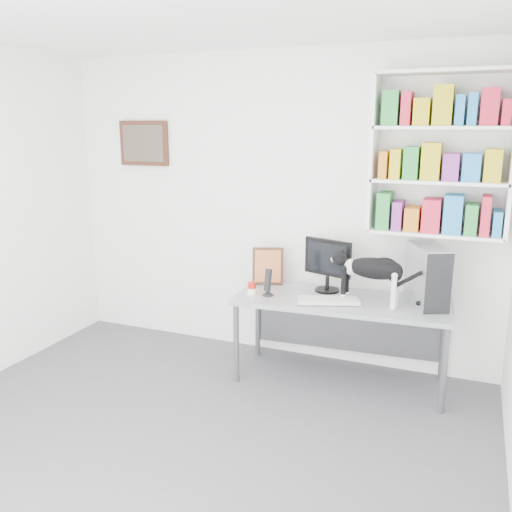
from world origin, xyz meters
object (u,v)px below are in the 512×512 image
at_px(speaker, 268,282).
at_px(soup_can, 252,288).
at_px(desk, 340,340).
at_px(keyboard, 328,300).
at_px(pc_tower, 427,276).
at_px(leaning_print, 268,265).
at_px(monitor, 328,265).
at_px(cat, 372,280).
at_px(bookshelf, 440,155).

distance_m(speaker, soup_can, 0.15).
distance_m(desk, keyboard, 0.40).
height_order(pc_tower, leaning_print, pc_tower).
distance_m(desk, monitor, 0.63).
bearing_deg(soup_can, cat, 6.54).
relative_size(keyboard, soup_can, 4.74).
distance_m(pc_tower, speaker, 1.25).
xyz_separation_m(bookshelf, pc_tower, (-0.02, -0.15, -0.91)).
height_order(keyboard, leaning_print, leaning_print).
relative_size(bookshelf, monitor, 2.72).
bearing_deg(leaning_print, soup_can, -110.67).
xyz_separation_m(desk, pc_tower, (0.63, 0.12, 0.59)).
height_order(bookshelf, soup_can, bookshelf).
distance_m(bookshelf, pc_tower, 0.92).
height_order(pc_tower, soup_can, pc_tower).
bearing_deg(soup_can, bookshelf, 16.82).
relative_size(desk, speaker, 7.36).
xyz_separation_m(bookshelf, monitor, (-0.82, -0.10, -0.91)).
bearing_deg(pc_tower, keyboard, 174.15).
height_order(desk, monitor, monitor).
distance_m(pc_tower, soup_can, 1.39).
height_order(monitor, keyboard, monitor).
xyz_separation_m(pc_tower, soup_can, (-1.35, -0.27, -0.18)).
relative_size(speaker, cat, 0.36).
height_order(bookshelf, cat, bookshelf).
height_order(monitor, pc_tower, pc_tower).
xyz_separation_m(monitor, soup_can, (-0.55, -0.32, -0.18)).
relative_size(desk, cat, 2.68).
xyz_separation_m(desk, cat, (0.24, -0.04, 0.55)).
distance_m(speaker, cat, 0.83).
distance_m(bookshelf, speaker, 1.65).
bearing_deg(keyboard, desk, 36.31).
distance_m(monitor, pc_tower, 0.80).
relative_size(bookshelf, pc_tower, 2.66).
height_order(pc_tower, speaker, pc_tower).
bearing_deg(keyboard, cat, -5.42).
bearing_deg(bookshelf, monitor, -173.30).
height_order(desk, cat, cat).
height_order(keyboard, speaker, speaker).
bearing_deg(desk, pc_tower, 6.92).
bearing_deg(pc_tower, monitor, 151.90).
xyz_separation_m(monitor, leaning_print, (-0.54, 0.02, -0.06)).
xyz_separation_m(speaker, soup_can, (-0.13, -0.02, -0.06)).
distance_m(bookshelf, cat, 1.08).
height_order(monitor, speaker, monitor).
bearing_deg(bookshelf, cat, -143.58).
relative_size(monitor, soup_can, 4.49).
xyz_separation_m(keyboard, pc_tower, (0.71, 0.24, 0.21)).
distance_m(monitor, soup_can, 0.66).
height_order(pc_tower, cat, pc_tower).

